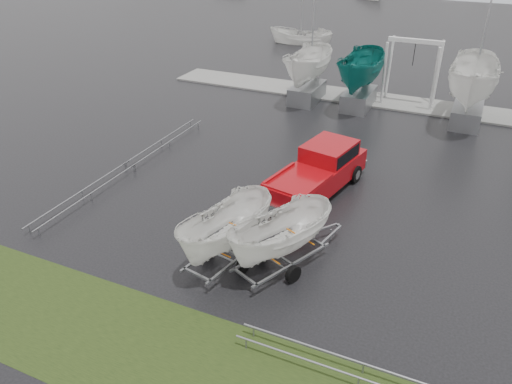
% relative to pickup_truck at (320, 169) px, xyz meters
% --- Properties ---
extents(ground_plane, '(120.00, 120.00, 0.00)m').
position_rel_pickup_truck_xyz_m(ground_plane, '(0.23, 0.06, -1.03)').
color(ground_plane, black).
rests_on(ground_plane, ground).
extents(grass_verge, '(40.00, 40.00, 0.00)m').
position_rel_pickup_truck_xyz_m(grass_verge, '(0.23, -10.94, -1.02)').
color(grass_verge, black).
rests_on(grass_verge, ground).
extents(dock, '(30.00, 3.00, 0.12)m').
position_rel_pickup_truck_xyz_m(dock, '(0.23, 13.06, -0.98)').
color(dock, gray).
rests_on(dock, ground).
extents(pickup_truck, '(3.12, 6.19, 1.97)m').
position_rel_pickup_truck_xyz_m(pickup_truck, '(0.00, 0.00, 0.00)').
color(pickup_truck, '#96080E').
rests_on(pickup_truck, ground).
extents(trailer_hitched, '(2.02, 3.76, 5.03)m').
position_rel_pickup_truck_xyz_m(trailer_hitched, '(-1.27, -6.33, 1.70)').
color(trailer_hitched, gray).
rests_on(trailer_hitched, ground).
extents(trailer_parked, '(2.55, 3.77, 4.96)m').
position_rel_pickup_truck_xyz_m(trailer_parked, '(0.54, -5.89, 1.66)').
color(trailer_parked, gray).
rests_on(trailer_parked, ground).
extents(boat_hoist, '(3.30, 2.18, 4.12)m').
position_rel_pickup_truck_xyz_m(boat_hoist, '(1.57, 13.06, 1.64)').
color(boat_hoist, silver).
rests_on(boat_hoist, ground).
extents(keelboat_0, '(2.28, 3.20, 10.44)m').
position_rel_pickup_truck_xyz_m(keelboat_0, '(-4.47, 11.07, 2.58)').
color(keelboat_0, gray).
rests_on(keelboat_0, ground).
extents(keelboat_1, '(2.36, 3.20, 7.38)m').
position_rel_pickup_truck_xyz_m(keelboat_1, '(-1.14, 11.26, 2.72)').
color(keelboat_1, gray).
rests_on(keelboat_1, ground).
extents(keelboat_2, '(2.72, 3.20, 10.89)m').
position_rel_pickup_truck_xyz_m(keelboat_2, '(5.24, 11.07, 3.30)').
color(keelboat_2, gray).
rests_on(keelboat_2, ground).
extents(mast_rack_0, '(0.56, 6.50, 0.06)m').
position_rel_pickup_truck_xyz_m(mast_rack_0, '(-8.77, 1.06, -0.68)').
color(mast_rack_0, gray).
rests_on(mast_rack_0, ground).
extents(mast_rack_1, '(0.56, 6.50, 0.06)m').
position_rel_pickup_truck_xyz_m(mast_rack_1, '(-8.77, -4.94, -0.68)').
color(mast_rack_1, gray).
rests_on(mast_rack_1, ground).
extents(mast_rack_2, '(7.00, 0.56, 0.06)m').
position_rel_pickup_truck_xyz_m(mast_rack_2, '(4.23, -9.44, -0.68)').
color(mast_rack_2, gray).
rests_on(mast_rack_2, ground).
extents(moored_boat_0, '(2.70, 2.66, 10.92)m').
position_rel_pickup_truck_xyz_m(moored_boat_0, '(-10.48, 26.40, -1.02)').
color(moored_boat_0, white).
rests_on(moored_boat_0, ground).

